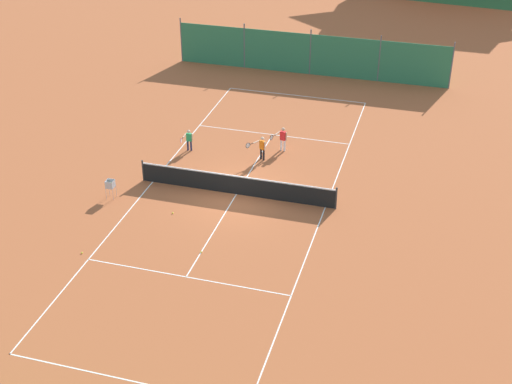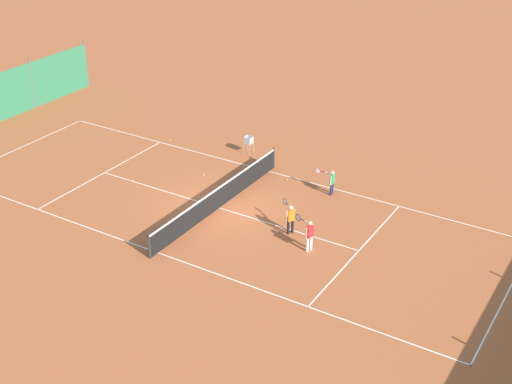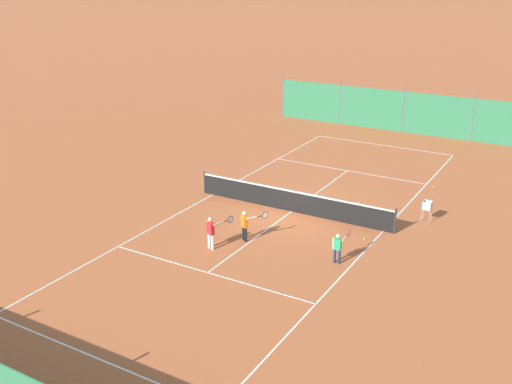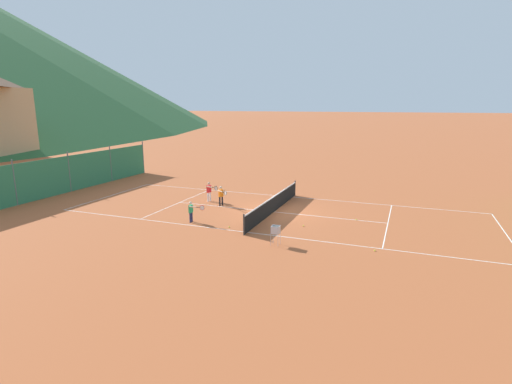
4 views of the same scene
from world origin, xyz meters
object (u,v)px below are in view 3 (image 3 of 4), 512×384
at_px(tennis_net, 292,201).
at_px(player_far_service, 246,224).
at_px(tennis_ball_by_net_left, 335,179).
at_px(player_near_service, 338,246).
at_px(tennis_ball_far_corner, 364,239).
at_px(player_near_baseline, 212,230).
at_px(tennis_ball_service_box, 434,187).
at_px(ball_hopper, 427,207).
at_px(tennis_ball_alley_right, 359,203).

bearing_deg(tennis_net, player_far_service, 86.83).
height_order(player_far_service, tennis_ball_by_net_left, player_far_service).
distance_m(player_near_service, tennis_ball_far_corner, 2.36).
bearing_deg(tennis_ball_by_net_left, player_near_service, 113.70).
bearing_deg(tennis_ball_by_net_left, player_far_service, 88.73).
bearing_deg(player_near_baseline, tennis_ball_service_box, -116.78).
distance_m(tennis_ball_far_corner, ball_hopper, 3.45).
relative_size(player_far_service, tennis_ball_service_box, 18.67).
height_order(player_near_baseline, tennis_ball_service_box, player_near_baseline).
height_order(tennis_ball_far_corner, tennis_ball_alley_right, same).
height_order(player_near_baseline, player_far_service, player_near_baseline).
bearing_deg(tennis_ball_alley_right, ball_hopper, 171.01).
bearing_deg(ball_hopper, player_near_service, 71.95).
bearing_deg(tennis_net, tennis_ball_by_net_left, -89.87).
relative_size(tennis_net, tennis_ball_alley_right, 139.09).
relative_size(player_near_baseline, tennis_ball_service_box, 19.29).
bearing_deg(player_far_service, ball_hopper, -135.69).
xyz_separation_m(tennis_ball_service_box, ball_hopper, (-0.77, 4.27, 0.62)).
height_order(player_far_service, tennis_ball_service_box, player_far_service).
bearing_deg(tennis_ball_far_corner, player_far_service, 30.93).
xyz_separation_m(player_near_baseline, tennis_ball_service_box, (-5.47, -10.85, -0.71)).
xyz_separation_m(player_near_baseline, player_far_service, (-0.75, -1.21, -0.02)).
height_order(tennis_ball_far_corner, ball_hopper, ball_hopper).
relative_size(player_near_service, tennis_ball_far_corner, 17.24).
bearing_deg(tennis_ball_alley_right, player_far_service, 68.08).
bearing_deg(tennis_net, tennis_ball_alley_right, -132.72).
relative_size(player_near_baseline, tennis_ball_far_corner, 19.29).
bearing_deg(player_near_baseline, tennis_ball_alley_right, -113.70).
xyz_separation_m(player_far_service, player_near_service, (-3.78, -0.09, -0.05)).
distance_m(player_far_service, player_near_service, 3.78).
xyz_separation_m(tennis_ball_far_corner, tennis_ball_alley_right, (1.57, -3.51, 0.00)).
bearing_deg(player_far_service, tennis_ball_alley_right, -111.92).
relative_size(player_near_baseline, player_near_service, 1.12).
bearing_deg(player_far_service, player_near_service, -178.71).
relative_size(tennis_net, player_near_service, 8.07).
height_order(tennis_net, player_near_service, player_near_service).
xyz_separation_m(player_far_service, tennis_ball_far_corner, (-3.93, -2.35, -0.69)).
bearing_deg(tennis_ball_alley_right, tennis_ball_far_corner, 114.08).
height_order(player_near_baseline, ball_hopper, player_near_baseline).
distance_m(tennis_ball_alley_right, tennis_ball_by_net_left, 3.24).
height_order(tennis_net, player_far_service, player_far_service).
relative_size(tennis_net, tennis_ball_service_box, 139.09).
distance_m(tennis_net, player_near_baseline, 4.83).
bearing_deg(tennis_ball_service_box, player_near_service, 84.31).
height_order(tennis_ball_by_net_left, ball_hopper, ball_hopper).
xyz_separation_m(tennis_ball_by_net_left, ball_hopper, (-5.31, 2.90, 0.62)).
bearing_deg(player_near_service, tennis_ball_far_corner, -93.84).
relative_size(tennis_ball_service_box, tennis_ball_by_net_left, 1.00).
height_order(player_near_baseline, player_near_service, player_near_baseline).
bearing_deg(tennis_ball_far_corner, tennis_ball_by_net_left, -57.66).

